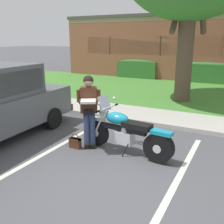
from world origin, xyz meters
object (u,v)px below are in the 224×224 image
(hedge_left, at_px, (138,68))
(rider_person, at_px, (89,106))
(handbag, at_px, (75,142))
(hedge_center_left, at_px, (206,72))
(motorcycle, at_px, (129,133))

(hedge_left, bearing_deg, rider_person, -73.84)
(handbag, distance_m, hedge_center_left, 11.22)
(hedge_left, relative_size, hedge_center_left, 0.92)
(motorcycle, height_order, hedge_center_left, motorcycle)
(handbag, bearing_deg, rider_person, 32.12)
(rider_person, distance_m, handbag, 0.93)
(rider_person, xyz_separation_m, hedge_center_left, (1.03, 10.95, -0.36))
(hedge_center_left, bearing_deg, rider_person, -95.35)
(hedge_left, bearing_deg, motorcycle, -69.19)
(motorcycle, relative_size, rider_person, 1.31)
(hedge_center_left, bearing_deg, handbag, -96.75)
(hedge_left, xyz_separation_m, hedge_center_left, (4.20, 0.00, 0.00))
(rider_person, distance_m, hedge_center_left, 11.01)
(rider_person, relative_size, handbag, 4.74)
(motorcycle, height_order, handbag, motorcycle)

